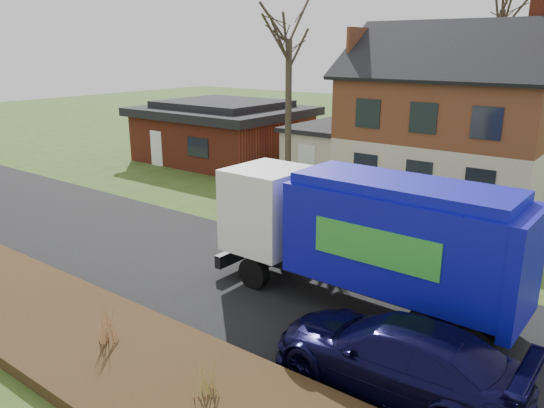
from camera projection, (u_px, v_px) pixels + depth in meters
The scene contains 11 objects.
ground at pixel (229, 272), 16.90m from camera, with size 120.00×120.00×0.00m, color #324C19.
road at pixel (229, 271), 16.89m from camera, with size 80.00×7.00×0.02m, color black.
mulch_verge at pixel (83, 337), 12.81m from camera, with size 80.00×3.50×0.30m, color black.
main_house at pixel (443, 109), 25.50m from camera, with size 12.95×8.95×9.26m.
ranch_house at pixel (223, 131), 33.26m from camera, with size 9.80×8.20×3.70m.
garbage_truck at pixel (368, 233), 14.03m from camera, with size 8.71×2.48×3.72m.
silver_sedan at pixel (297, 219), 19.84m from camera, with size 1.44×4.14×1.37m, color #96999D.
navy_wagon at pixel (395, 355), 10.94m from camera, with size 2.17×5.35×1.55m, color black.
tree_front_west at pixel (289, 14), 23.53m from camera, with size 3.39×3.39×10.06m.
grass_clump_mid at pixel (109, 320), 12.20m from camera, with size 0.38×0.31×1.07m.
grass_clump_east at pixel (204, 376), 10.34m from camera, with size 0.34×0.28×0.84m.
Camera 1 is at (10.53, -11.57, 6.88)m, focal length 35.00 mm.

